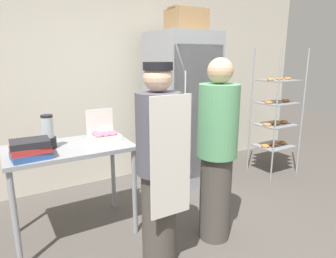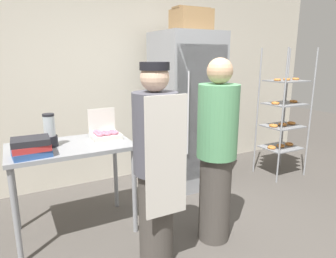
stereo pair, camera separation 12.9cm
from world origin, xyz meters
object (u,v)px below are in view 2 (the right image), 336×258
at_px(donut_box, 105,134).
at_px(cardboard_storage_box, 191,20).
at_px(binder_stack, 31,147).
at_px(refrigerator, 186,111).
at_px(person_customer, 217,152).
at_px(baking_rack, 283,116).
at_px(blender_pitcher, 50,132).
at_px(person_baker, 156,165).

distance_m(donut_box, cardboard_storage_box, 1.70).
xyz_separation_m(binder_stack, cardboard_storage_box, (1.87, 0.65, 1.11)).
xyz_separation_m(refrigerator, person_customer, (-0.41, -1.21, -0.13)).
bearing_deg(person_customer, baking_rack, 25.61).
height_order(refrigerator, cardboard_storage_box, cardboard_storage_box).
xyz_separation_m(blender_pitcher, person_customer, (1.26, -0.73, -0.16)).
relative_size(refrigerator, donut_box, 6.89).
distance_m(refrigerator, donut_box, 1.25).
bearing_deg(binder_stack, cardboard_storage_box, 19.04).
relative_size(cardboard_storage_box, person_customer, 0.26).
bearing_deg(person_customer, binder_stack, 159.87).
height_order(baking_rack, cardboard_storage_box, cardboard_storage_box).
xyz_separation_m(refrigerator, cardboard_storage_box, (0.03, -0.04, 1.09)).
distance_m(blender_pitcher, binder_stack, 0.27).
bearing_deg(person_customer, blender_pitcher, 149.78).
bearing_deg(blender_pitcher, baking_rack, 2.12).
xyz_separation_m(donut_box, person_customer, (0.76, -0.77, -0.08)).
relative_size(person_baker, person_customer, 0.98).
relative_size(baking_rack, donut_box, 6.26).
bearing_deg(blender_pitcher, person_customer, -30.22).
bearing_deg(person_baker, binder_stack, 145.37).
relative_size(refrigerator, person_baker, 1.20).
bearing_deg(baking_rack, binder_stack, -174.24).
distance_m(person_baker, person_customer, 0.60).
bearing_deg(person_customer, donut_box, 134.65).
relative_size(baking_rack, blender_pitcher, 5.94).
bearing_deg(cardboard_storage_box, person_customer, -110.92).
height_order(donut_box, person_baker, person_baker).
relative_size(binder_stack, cardboard_storage_box, 0.70).
xyz_separation_m(blender_pitcher, binder_stack, (-0.17, -0.21, -0.06)).
height_order(baking_rack, binder_stack, baking_rack).
distance_m(cardboard_storage_box, person_baker, 2.01).
bearing_deg(cardboard_storage_box, baking_rack, -13.87).
distance_m(refrigerator, person_baker, 1.62).
height_order(refrigerator, binder_stack, refrigerator).
xyz_separation_m(blender_pitcher, cardboard_storage_box, (1.70, 0.44, 1.06)).
relative_size(blender_pitcher, person_customer, 0.18).
bearing_deg(baking_rack, blender_pitcher, -177.88).
xyz_separation_m(baking_rack, donut_box, (-2.52, -0.08, 0.07)).
bearing_deg(binder_stack, blender_pitcher, 51.24).
distance_m(baking_rack, donut_box, 2.52).
bearing_deg(person_baker, baking_rack, 20.62).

